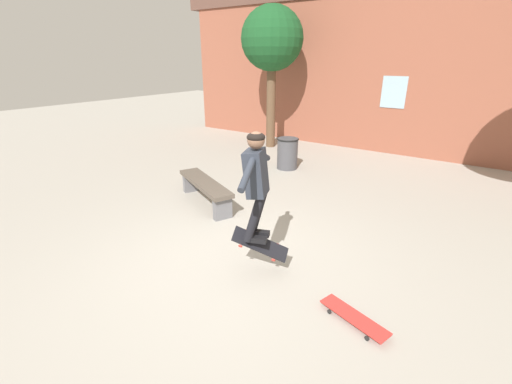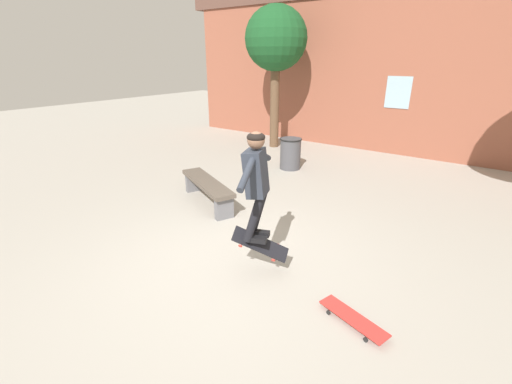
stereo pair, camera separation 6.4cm
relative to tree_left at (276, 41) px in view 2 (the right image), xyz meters
The scene contains 8 objects.
ground_plane 7.77m from the tree_left, 61.57° to the right, with size 40.00×40.00×0.00m, color #A39E93.
building_backdrop 3.77m from the tree_left, 24.38° to the left, with size 15.82×0.52×5.94m.
tree_left is the anchor object (origin of this frame).
park_bench 5.81m from the tree_left, 72.48° to the right, with size 1.85×1.14×0.49m.
trash_bin 3.74m from the tree_left, 46.95° to the right, with size 0.58×0.58×0.82m.
skater 7.51m from the tree_left, 58.92° to the right, with size 0.54×1.26×1.41m.
skateboard_flipping 7.77m from the tree_left, 58.47° to the right, with size 0.62×0.61×0.51m.
skateboard_resting 8.79m from the tree_left, 50.82° to the right, with size 0.85×0.45×0.08m.
Camera 2 is at (2.71, -3.23, 2.78)m, focal length 24.00 mm.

